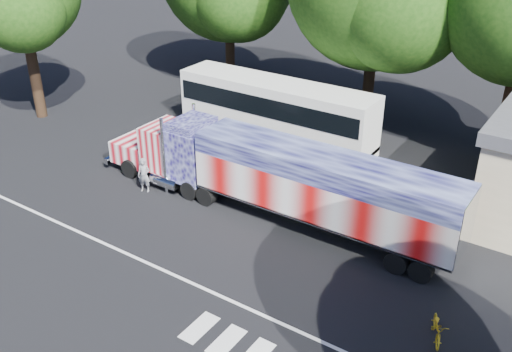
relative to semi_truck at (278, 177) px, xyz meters
The scene contains 6 objects.
ground 3.95m from the semi_truck, 108.45° to the right, with size 100.00×100.00×0.00m, color black.
lane_markings 7.29m from the semi_truck, 84.70° to the right, with size 30.00×2.67×0.01m.
semi_truck is the anchor object (origin of this frame).
coach_bus 9.00m from the semi_truck, 122.57° to the left, with size 12.48×2.91×3.63m.
woman 7.18m from the semi_truck, 166.20° to the right, with size 0.66×0.43×1.82m, color slate.
bicycle 9.81m from the semi_truck, 23.10° to the right, with size 0.58×1.66×0.87m, color gold.
Camera 1 is at (13.09, -16.53, 14.19)m, focal length 40.00 mm.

